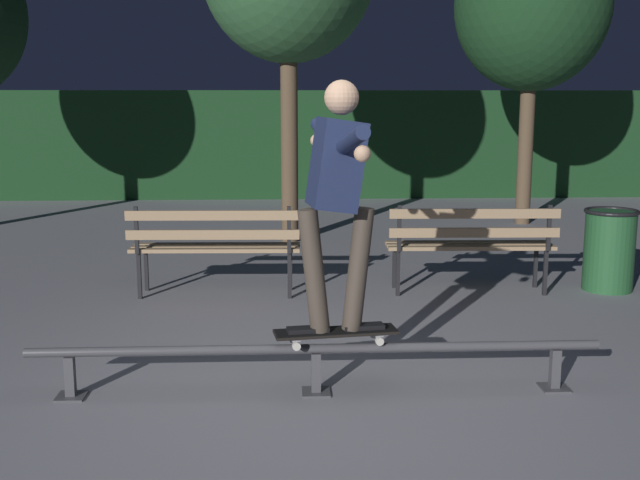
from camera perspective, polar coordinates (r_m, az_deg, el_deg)
name	(u,v)px	position (r m, az deg, el deg)	size (l,w,h in m)	color
ground_plane	(318,411)	(4.79, -0.14, -12.46)	(90.00, 90.00, 0.00)	gray
hedge_backdrop	(294,144)	(15.03, -1.94, 7.09)	(24.00, 1.20, 2.00)	#193D1E
grind_rail	(316,356)	(4.98, -0.30, -8.49)	(3.65, 0.18, 0.33)	#47474C
skateboard	(336,333)	(4.94, 1.17, -6.81)	(0.80, 0.31, 0.09)	black
skateboarder	(337,185)	(4.75, 1.24, 4.04)	(0.63, 1.40, 1.56)	black
park_bench_leftmost	(215,241)	(7.36, -7.74, -0.08)	(1.61, 0.46, 0.88)	black
park_bench_left_center	(471,239)	(7.55, 11.04, 0.08)	(1.61, 0.46, 0.88)	black
tree_far_right	(532,6)	(12.04, 15.31, 16.21)	(2.22, 2.22, 4.40)	brown
trash_can	(609,249)	(8.09, 20.47, -0.60)	(0.52, 0.52, 0.80)	#23562D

